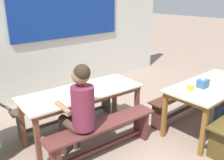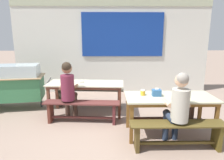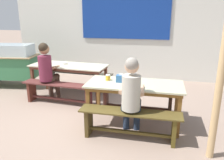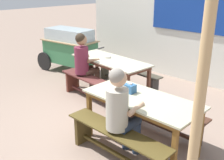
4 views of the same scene
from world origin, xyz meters
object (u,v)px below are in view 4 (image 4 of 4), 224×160
(person_near_front, at_px, (121,109))
(soup_bowl, at_px, (107,57))
(bench_far_back, at_px, (127,75))
(bench_far_front, at_px, (91,86))
(food_cart, at_px, (69,47))
(condiment_jar, at_px, (120,84))
(bench_near_back, at_px, (161,115))
(dining_table_near, at_px, (142,103))
(bench_near_front, at_px, (116,141))
(tissue_box, at_px, (130,88))
(dining_table_far, at_px, (110,63))
(person_left_back_turned, at_px, (84,60))
(wooden_support_post, at_px, (197,120))

(person_near_front, relative_size, soup_bowl, 9.07)
(bench_far_back, xyz_separation_m, bench_far_front, (-0.08, -1.03, 0.01))
(bench_far_front, xyz_separation_m, food_cart, (-1.85, 0.91, 0.34))
(condiment_jar, bearing_deg, bench_near_back, 41.14)
(bench_far_back, xyz_separation_m, bench_near_back, (1.64, -1.10, -0.00))
(dining_table_near, height_order, bench_near_front, dining_table_near)
(bench_near_back, bearing_deg, food_cart, 164.61)
(dining_table_near, bearing_deg, food_cart, 157.25)
(tissue_box, bearing_deg, condiment_jar, 168.20)
(dining_table_far, bearing_deg, bench_near_front, -43.87)
(person_left_back_turned, height_order, soup_bowl, person_left_back_turned)
(dining_table_near, distance_m, soup_bowl, 2.15)
(bench_near_front, xyz_separation_m, soup_bowl, (-1.81, 1.66, 0.48))
(dining_table_near, xyz_separation_m, person_near_front, (0.01, -0.44, 0.06))
(bench_near_back, distance_m, soup_bowl, 1.98)
(dining_table_near, bearing_deg, wooden_support_post, -32.36)
(person_left_back_turned, distance_m, tissue_box, 1.89)
(condiment_jar, bearing_deg, food_cart, 155.33)
(food_cart, distance_m, wooden_support_post, 5.26)
(person_near_front, bearing_deg, tissue_box, 117.89)
(bench_far_front, xyz_separation_m, person_near_front, (1.73, -1.03, 0.43))
(bench_far_front, bearing_deg, bench_near_front, -32.67)
(bench_near_back, distance_m, person_near_front, 1.06)
(soup_bowl, bearing_deg, bench_far_back, 70.19)
(bench_near_back, bearing_deg, dining_table_far, 160.78)
(dining_table_far, relative_size, condiment_jar, 17.75)
(dining_table_near, relative_size, person_near_front, 1.25)
(bench_far_front, bearing_deg, dining_table_near, -18.87)
(person_near_front, height_order, soup_bowl, person_near_front)
(condiment_jar, bearing_deg, bench_near_front, -50.58)
(person_near_front, height_order, wooden_support_post, wooden_support_post)
(dining_table_far, height_order, bench_near_front, dining_table_far)
(person_left_back_turned, relative_size, condiment_jar, 12.95)
(food_cart, relative_size, wooden_support_post, 0.81)
(person_near_front, distance_m, wooden_support_post, 1.26)
(tissue_box, bearing_deg, food_cart, 156.22)
(soup_bowl, distance_m, wooden_support_post, 3.54)
(bench_far_back, xyz_separation_m, person_left_back_turned, (-0.37, -0.93, 0.45))
(person_left_back_turned, xyz_separation_m, person_near_front, (2.02, -1.13, -0.01))
(bench_far_back, bearing_deg, person_near_front, -51.29)
(dining_table_near, height_order, person_near_front, person_near_front)
(dining_table_far, height_order, bench_far_back, dining_table_far)
(bench_far_back, bearing_deg, wooden_support_post, -39.96)
(bench_near_front, height_order, soup_bowl, soup_bowl)
(bench_far_front, bearing_deg, bench_far_back, 85.68)
(bench_far_front, bearing_deg, food_cart, 153.82)
(bench_near_back, relative_size, person_left_back_turned, 1.14)
(dining_table_near, bearing_deg, bench_far_back, 135.49)
(bench_far_back, relative_size, condiment_jar, 17.62)
(bench_far_back, xyz_separation_m, wooden_support_post, (2.81, -2.35, 0.84))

